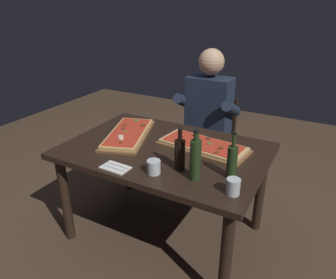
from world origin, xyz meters
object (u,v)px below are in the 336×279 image
pizza_rectangular_front (203,146)px  seated_diner (207,117)px  wine_bottle_dark (195,159)px  diner_chair (210,139)px  tumbler_near_camera (233,187)px  pizza_rectangular_left (128,134)px  tumbler_far_side (154,167)px  vinegar_bottle_green (180,154)px  dining_table (165,160)px  oil_bottle_amber (232,161)px

pizza_rectangular_front → seated_diner: (-0.22, 0.60, -0.02)m
wine_bottle_dark → diner_chair: wine_bottle_dark is taller
tumbler_near_camera → pizza_rectangular_left: bearing=158.5°
tumbler_far_side → diner_chair: bearing=94.5°
vinegar_bottle_green → diner_chair: 1.15m
pizza_rectangular_front → diner_chair: diner_chair is taller
dining_table → wine_bottle_dark: bearing=-37.6°
wine_bottle_dark → pizza_rectangular_left: bearing=155.0°
wine_bottle_dark → vinegar_bottle_green: 0.14m
vinegar_bottle_green → dining_table: bearing=136.6°
pizza_rectangular_front → pizza_rectangular_left: bearing=-172.5°
pizza_rectangular_front → tumbler_far_side: size_ratio=7.77×
oil_bottle_amber → tumbler_far_side: oil_bottle_amber is taller
wine_bottle_dark → tumbler_near_camera: (0.25, -0.05, -0.09)m
diner_chair → seated_diner: 0.28m
pizza_rectangular_front → vinegar_bottle_green: bearing=-91.6°
tumbler_near_camera → diner_chair: diner_chair is taller
tumbler_far_side → seated_diner: bearing=95.0°
tumbler_near_camera → dining_table: bearing=152.1°
pizza_rectangular_left → wine_bottle_dark: wine_bottle_dark is taller
pizza_rectangular_front → tumbler_near_camera: (0.37, -0.45, 0.03)m
dining_table → wine_bottle_dark: 0.50m
pizza_rectangular_front → wine_bottle_dark: 0.44m
pizza_rectangular_left → oil_bottle_amber: size_ratio=2.40×
vinegar_bottle_green → diner_chair: vinegar_bottle_green is taller
pizza_rectangular_front → oil_bottle_amber: size_ratio=2.31×
tumbler_far_side → dining_table: bearing=108.4°
vinegar_bottle_green → pizza_rectangular_left: bearing=154.9°
pizza_rectangular_left → tumbler_far_side: tumbler_far_side is taller
vinegar_bottle_green → diner_chair: size_ratio=0.32×
pizza_rectangular_left → diner_chair: bearing=65.2°
oil_bottle_amber → seated_diner: 1.03m
dining_table → tumbler_far_side: 0.38m
pizza_rectangular_front → tumbler_near_camera: bearing=-51.1°
dining_table → tumbler_near_camera: size_ratio=15.35×
dining_table → tumbler_near_camera: (0.60, -0.32, 0.14)m
oil_bottle_amber → tumbler_near_camera: oil_bottle_amber is taller
vinegar_bottle_green → tumbler_near_camera: bearing=-15.6°
oil_bottle_amber → diner_chair: 1.19m
tumbler_near_camera → wine_bottle_dark: bearing=169.6°
vinegar_bottle_green → seated_diner: bearing=102.4°
pizza_rectangular_left → vinegar_bottle_green: bearing=-25.1°
vinegar_bottle_green → tumbler_far_side: vinegar_bottle_green is taller
tumbler_far_side → wine_bottle_dark: bearing=13.6°
wine_bottle_dark → tumbler_far_side: bearing=-166.4°
wine_bottle_dark → tumbler_near_camera: size_ratio=3.41×
tumbler_far_side → diner_chair: (-0.09, 1.19, -0.30)m
oil_bottle_amber → dining_table: bearing=164.0°
tumbler_near_camera → oil_bottle_amber: bearing=111.8°
dining_table → diner_chair: size_ratio=1.61×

